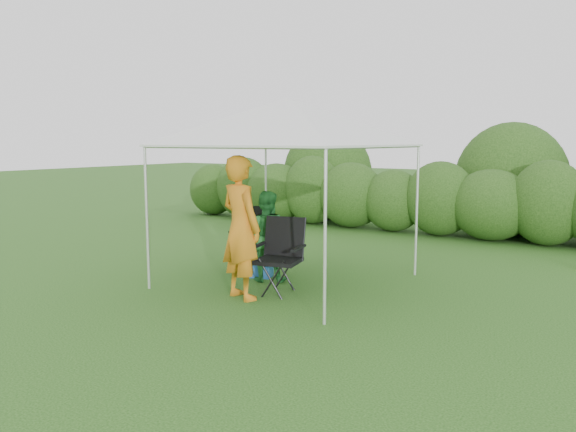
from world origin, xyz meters
The scene contains 9 objects.
ground centered at (0.00, 0.00, 0.00)m, with size 70.00×70.00×0.00m, color #32621F.
hedge centered at (0.03, 6.00, 0.83)m, with size 14.14×1.53×1.80m.
canopy centered at (0.00, 0.50, 2.46)m, with size 3.10×3.10×2.83m.
chair_right centered at (0.24, -0.07, 0.61)m, with size 0.77×0.72×1.09m.
chair_left centered at (-1.00, 0.93, 0.60)m, with size 0.79×0.76×1.06m.
man centered at (-0.04, -0.63, 1.00)m, with size 0.73×0.48×1.99m, color orange.
woman centered at (-0.33, 0.35, 0.71)m, with size 0.69×0.54×1.42m, color #277833.
cooler centered at (-0.55, 0.50, 0.17)m, with size 0.46×0.39×0.33m.
bottle centered at (-0.49, 0.46, 0.44)m, with size 0.06×0.06×0.22m, color #592D0C.
Camera 1 is at (4.70, -6.66, 2.19)m, focal length 35.00 mm.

